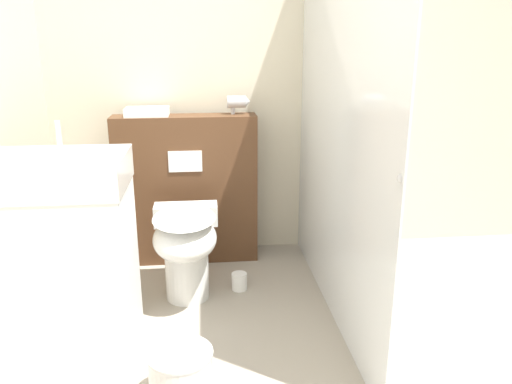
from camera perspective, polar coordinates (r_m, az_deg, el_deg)
The scene contains 9 objects.
wall_back at distance 3.55m, azimuth -1.11°, elevation 12.92°, with size 8.00×0.06×2.50m.
partition_panel at distance 3.47m, azimuth -7.88°, elevation 0.28°, with size 0.96×0.22×1.02m.
shower_glass at distance 2.70m, azimuth 9.22°, elevation 7.51°, with size 0.04×1.87×2.14m.
toilet at distance 2.96m, azimuth -8.04°, elevation -5.99°, with size 0.39×0.61×0.55m.
sink_vanity at distance 2.60m, azimuth -21.00°, elevation -6.86°, with size 0.64×0.49×1.14m.
hair_drier at distance 3.38m, azimuth -2.09°, elevation 10.23°, with size 0.15×0.08×0.12m.
folded_towel at distance 3.38m, azimuth -12.34°, elevation 8.95°, with size 0.28×0.19×0.05m.
spare_toilet_roll at distance 3.17m, azimuth -1.92°, elevation -10.17°, with size 0.10×0.10×0.11m.
waste_bin at distance 2.30m, azimuth -8.54°, elevation -20.15°, with size 0.28×0.28×0.24m.
Camera 1 is at (-0.31, -1.55, 1.50)m, focal length 35.00 mm.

